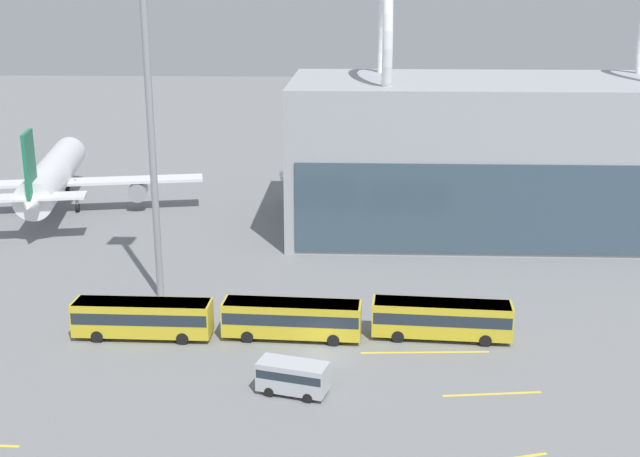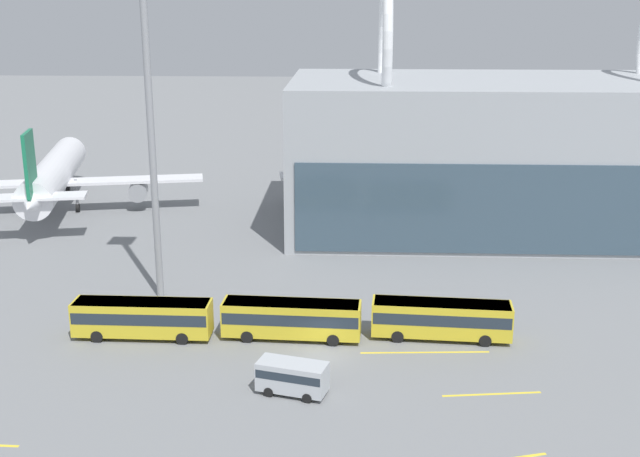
{
  "view_description": "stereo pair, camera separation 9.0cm",
  "coord_description": "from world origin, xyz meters",
  "px_view_note": "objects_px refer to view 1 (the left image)",
  "views": [
    {
      "loc": [
        2.31,
        -57.13,
        27.12
      ],
      "look_at": [
        -1.01,
        21.73,
        4.0
      ],
      "focal_mm": 45.0,
      "sensor_mm": 36.0,
      "label": 1
    },
    {
      "loc": [
        2.4,
        -57.12,
        27.12
      ],
      "look_at": [
        -1.01,
        21.73,
        4.0
      ],
      "focal_mm": 45.0,
      "sensor_mm": 36.0,
      "label": 2
    }
  ],
  "objects_px": {
    "shuttle_bus_1": "(292,317)",
    "shuttle_bus_2": "(442,317)",
    "service_van_foreground": "(293,375)",
    "shuttle_bus_0": "(143,316)",
    "airliner_at_gate_near": "(52,176)",
    "floodlight_mast": "(149,91)",
    "airliner_at_gate_far": "(446,165)"
  },
  "relations": [
    {
      "from": "shuttle_bus_2",
      "to": "service_van_foreground",
      "type": "relative_size",
      "value": 2.16
    },
    {
      "from": "shuttle_bus_2",
      "to": "airliner_at_gate_far",
      "type": "bearing_deg",
      "value": 87.66
    },
    {
      "from": "airliner_at_gate_far",
      "to": "floodlight_mast",
      "type": "xyz_separation_m",
      "value": [
        -30.27,
        -36.91,
        14.05
      ]
    },
    {
      "from": "airliner_at_gate_near",
      "to": "service_van_foreground",
      "type": "distance_m",
      "value": 59.17
    },
    {
      "from": "shuttle_bus_1",
      "to": "shuttle_bus_2",
      "type": "distance_m",
      "value": 12.2
    },
    {
      "from": "service_van_foreground",
      "to": "airliner_at_gate_far",
      "type": "bearing_deg",
      "value": -91.05
    },
    {
      "from": "shuttle_bus_2",
      "to": "service_van_foreground",
      "type": "distance_m",
      "value": 15.12
    },
    {
      "from": "floodlight_mast",
      "to": "service_van_foreground",
      "type": "bearing_deg",
      "value": -53.18
    },
    {
      "from": "airliner_at_gate_far",
      "to": "airliner_at_gate_near",
      "type": "bearing_deg",
      "value": 90.51
    },
    {
      "from": "airliner_at_gate_near",
      "to": "airliner_at_gate_far",
      "type": "xyz_separation_m",
      "value": [
        51.02,
        7.34,
        0.33
      ]
    },
    {
      "from": "shuttle_bus_1",
      "to": "shuttle_bus_2",
      "type": "height_order",
      "value": "same"
    },
    {
      "from": "shuttle_bus_0",
      "to": "shuttle_bus_1",
      "type": "relative_size",
      "value": 0.99
    },
    {
      "from": "shuttle_bus_0",
      "to": "service_van_foreground",
      "type": "relative_size",
      "value": 2.14
    },
    {
      "from": "shuttle_bus_0",
      "to": "shuttle_bus_2",
      "type": "distance_m",
      "value": 24.4
    },
    {
      "from": "airliner_at_gate_near",
      "to": "shuttle_bus_1",
      "type": "bearing_deg",
      "value": -150.24
    },
    {
      "from": "shuttle_bus_2",
      "to": "floodlight_mast",
      "type": "height_order",
      "value": "floodlight_mast"
    },
    {
      "from": "airliner_at_gate_far",
      "to": "service_van_foreground",
      "type": "distance_m",
      "value": 57.82
    },
    {
      "from": "shuttle_bus_2",
      "to": "service_van_foreground",
      "type": "bearing_deg",
      "value": -134.89
    },
    {
      "from": "airliner_at_gate_near",
      "to": "shuttle_bus_1",
      "type": "xyz_separation_m",
      "value": [
        33.72,
        -38.52,
        -2.84
      ]
    },
    {
      "from": "service_van_foreground",
      "to": "floodlight_mast",
      "type": "distance_m",
      "value": 28.98
    },
    {
      "from": "shuttle_bus_0",
      "to": "service_van_foreground",
      "type": "bearing_deg",
      "value": -34.18
    },
    {
      "from": "shuttle_bus_1",
      "to": "service_van_foreground",
      "type": "relative_size",
      "value": 2.16
    },
    {
      "from": "shuttle_bus_2",
      "to": "shuttle_bus_1",
      "type": "bearing_deg",
      "value": -173.61
    },
    {
      "from": "airliner_at_gate_near",
      "to": "floodlight_mast",
      "type": "distance_m",
      "value": 38.88
    },
    {
      "from": "airliner_at_gate_near",
      "to": "service_van_foreground",
      "type": "xyz_separation_m",
      "value": [
        34.51,
        -47.95,
        -3.31
      ]
    },
    {
      "from": "shuttle_bus_1",
      "to": "floodlight_mast",
      "type": "height_order",
      "value": "floodlight_mast"
    },
    {
      "from": "shuttle_bus_0",
      "to": "shuttle_bus_2",
      "type": "bearing_deg",
      "value": 2.76
    },
    {
      "from": "shuttle_bus_0",
      "to": "floodlight_mast",
      "type": "distance_m",
      "value": 19.59
    },
    {
      "from": "shuttle_bus_0",
      "to": "service_van_foreground",
      "type": "height_order",
      "value": "shuttle_bus_0"
    },
    {
      "from": "floodlight_mast",
      "to": "airliner_at_gate_near",
      "type": "bearing_deg",
      "value": 125.06
    },
    {
      "from": "service_van_foreground",
      "to": "shuttle_bus_1",
      "type": "bearing_deg",
      "value": -69.64
    },
    {
      "from": "service_van_foreground",
      "to": "floodlight_mast",
      "type": "bearing_deg",
      "value": -37.6
    }
  ]
}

